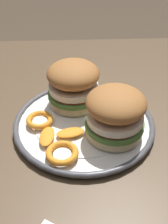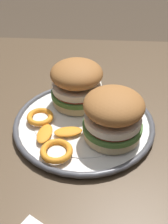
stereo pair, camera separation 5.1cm
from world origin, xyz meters
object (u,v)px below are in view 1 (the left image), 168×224
object	(u,v)px
sandwich_half_right	(115,113)
dining_table	(58,164)
sandwich_half_left	(73,83)
dinner_plate	(84,123)

from	to	relation	value
sandwich_half_right	dining_table	bearing A→B (deg)	-4.12
dining_table	sandwich_half_left	xyz separation A→B (m)	(-0.04, -0.10, 0.15)
dinner_plate	sandwich_half_left	size ratio (longest dim) A/B	1.87
dining_table	sandwich_half_right	xyz separation A→B (m)	(-0.12, 0.01, 0.15)
dining_table	sandwich_half_right	bearing A→B (deg)	175.88
dining_table	dinner_plate	bearing A→B (deg)	-151.02
dining_table	dinner_plate	distance (m)	0.11
sandwich_half_left	sandwich_half_right	world-z (taller)	same
dinner_plate	dining_table	bearing A→B (deg)	28.98
dining_table	sandwich_half_right	world-z (taller)	sandwich_half_right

